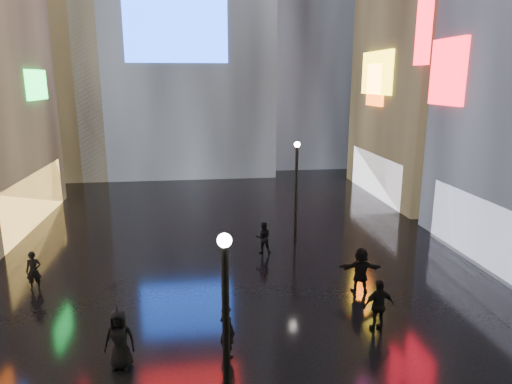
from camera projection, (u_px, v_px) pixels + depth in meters
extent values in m
plane|color=black|center=(235.00, 252.00, 22.32)|extent=(140.00, 140.00, 0.00)
cube|color=#FFC659|center=(34.00, 199.00, 26.33)|extent=(0.20, 10.00, 3.00)
cube|color=green|center=(36.00, 85.00, 26.58)|extent=(0.25, 3.00, 1.71)
cube|color=white|center=(486.00, 233.00, 20.48)|extent=(0.20, 9.00, 3.00)
cube|color=red|center=(448.00, 72.00, 22.71)|extent=(0.25, 2.99, 3.26)
cube|color=white|center=(375.00, 175.00, 32.99)|extent=(0.20, 9.00, 3.00)
cube|color=gold|center=(377.00, 73.00, 31.55)|extent=(0.25, 4.92, 2.91)
cube|color=#DB450A|center=(375.00, 85.00, 31.86)|extent=(0.25, 2.63, 2.87)
cube|color=#194CFF|center=(176.00, 29.00, 35.32)|extent=(8.00, 0.20, 5.00)
cube|color=black|center=(46.00, 21.00, 38.60)|extent=(10.00, 10.00, 26.00)
cylinder|color=black|center=(226.00, 352.00, 9.85)|extent=(0.16, 0.16, 5.00)
sphere|color=white|center=(224.00, 240.00, 9.24)|extent=(0.30, 0.30, 0.30)
cylinder|color=black|center=(296.00, 194.00, 23.48)|extent=(0.16, 0.16, 5.00)
sphere|color=white|center=(297.00, 144.00, 22.87)|extent=(0.30, 0.30, 0.30)
imported|color=black|center=(379.00, 305.00, 15.18)|extent=(1.09, 0.52, 1.81)
imported|color=black|center=(120.00, 339.00, 13.21)|extent=(0.93, 0.65, 1.81)
imported|color=black|center=(361.00, 270.00, 17.93)|extent=(1.77, 0.78, 1.85)
imported|color=black|center=(34.00, 271.00, 18.17)|extent=(0.62, 0.44, 1.60)
imported|color=black|center=(263.00, 238.00, 22.07)|extent=(0.78, 0.62, 1.56)
imported|color=black|center=(116.00, 296.00, 12.88)|extent=(1.24, 1.25, 0.93)
imported|color=black|center=(227.00, 331.00, 13.79)|extent=(0.68, 0.72, 1.65)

